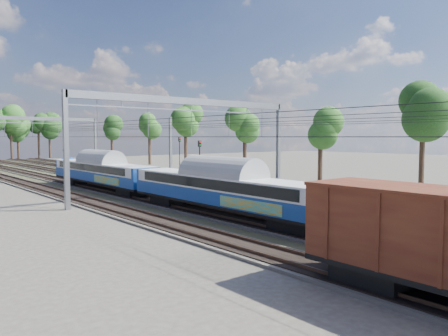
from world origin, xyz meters
TOP-DOWN VIEW (x-y plane):
  - track_bed at (-0.00, 45.00)m, footprint 21.00×130.00m
  - platform at (12.00, 20.00)m, footprint 3.00×70.00m
  - catenary at (0.33, 52.69)m, footprint 25.65×130.00m
  - tree_belt at (6.91, 93.60)m, footprint 38.65×100.19m
  - emu_train at (-4.50, 19.78)m, footprint 2.76×58.41m
  - worker at (3.55, 73.58)m, footprint 0.52×0.70m
  - signal_near at (3.08, 32.93)m, footprint 0.33×0.30m
  - signal_far at (13.36, 51.83)m, footprint 0.36×0.33m

SIDE VIEW (x-z plane):
  - track_bed at x=0.00m, z-range -0.07..0.27m
  - platform at x=12.00m, z-range 0.00..0.30m
  - worker at x=3.55m, z-range 0.00..1.78m
  - emu_train at x=-4.50m, z-range 0.36..4.39m
  - signal_near at x=3.08m, z-range 0.68..5.79m
  - signal_far at x=13.36m, z-range 0.72..6.13m
  - catenary at x=0.33m, z-range 1.90..10.90m
  - tree_belt at x=6.91m, z-range 2.07..14.32m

